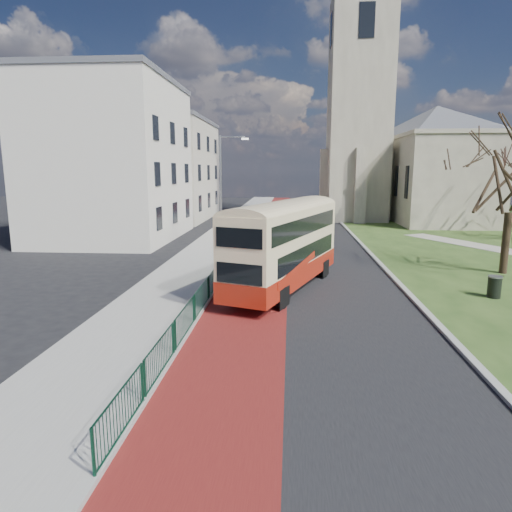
# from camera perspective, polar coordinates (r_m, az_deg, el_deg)

# --- Properties ---
(ground) EXTENTS (160.00, 160.00, 0.00)m
(ground) POSITION_cam_1_polar(r_m,az_deg,el_deg) (16.31, 1.99, -9.72)
(ground) COLOR black
(ground) RESTS_ON ground
(road_carriageway) EXTENTS (9.00, 120.00, 0.01)m
(road_carriageway) POSITION_cam_1_polar(r_m,az_deg,el_deg) (35.74, 5.72, 1.50)
(road_carriageway) COLOR black
(road_carriageway) RESTS_ON ground
(bus_lane) EXTENTS (3.40, 120.00, 0.01)m
(bus_lane) POSITION_cam_1_polar(r_m,az_deg,el_deg) (35.78, 1.39, 1.56)
(bus_lane) COLOR #591414
(bus_lane) RESTS_ON ground
(pavement_west) EXTENTS (4.00, 120.00, 0.12)m
(pavement_west) POSITION_cam_1_polar(r_m,az_deg,el_deg) (36.16, -4.64, 1.71)
(pavement_west) COLOR gray
(pavement_west) RESTS_ON ground
(kerb_west) EXTENTS (0.25, 120.00, 0.13)m
(kerb_west) POSITION_cam_1_polar(r_m,az_deg,el_deg) (35.90, -1.48, 1.69)
(kerb_west) COLOR #999993
(kerb_west) RESTS_ON ground
(kerb_east) EXTENTS (0.25, 80.00, 0.13)m
(kerb_east) POSITION_cam_1_polar(r_m,az_deg,el_deg) (38.10, 12.59, 1.96)
(kerb_east) COLOR #999993
(kerb_east) RESTS_ON ground
(pedestrian_railing) EXTENTS (0.07, 24.00, 1.12)m
(pedestrian_railing) POSITION_cam_1_polar(r_m,az_deg,el_deg) (20.26, -5.91, -4.04)
(pedestrian_railing) COLOR #0C3624
(pedestrian_railing) RESTS_ON ground
(gothic_church) EXTENTS (16.38, 18.00, 40.00)m
(gothic_church) POSITION_cam_1_polar(r_m,az_deg,el_deg) (55.11, 17.71, 17.99)
(gothic_church) COLOR gray
(gothic_church) RESTS_ON ground
(street_block_near) EXTENTS (10.30, 14.30, 13.00)m
(street_block_near) POSITION_cam_1_polar(r_m,az_deg,el_deg) (40.04, -17.41, 11.40)
(street_block_near) COLOR silver
(street_block_near) RESTS_ON ground
(street_block_far) EXTENTS (10.30, 16.30, 11.50)m
(street_block_far) POSITION_cam_1_polar(r_m,az_deg,el_deg) (55.24, -11.20, 10.58)
(street_block_far) COLOR beige
(street_block_far) RESTS_ON ground
(streetlamp) EXTENTS (2.13, 0.18, 8.00)m
(streetlamp) POSITION_cam_1_polar(r_m,az_deg,el_deg) (33.66, -4.18, 8.81)
(streetlamp) COLOR gray
(streetlamp) RESTS_ON pavement_west
(bus) EXTENTS (5.48, 9.98, 4.09)m
(bus) POSITION_cam_1_polar(r_m,az_deg,el_deg) (21.72, 3.63, 1.80)
(bus) COLOR #9C1E0E
(bus) RESTS_ON ground
(litter_bin) EXTENTS (0.79, 0.79, 0.99)m
(litter_bin) POSITION_cam_1_polar(r_m,az_deg,el_deg) (23.11, 27.65, -3.42)
(litter_bin) COLOR black
(litter_bin) RESTS_ON grass_green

